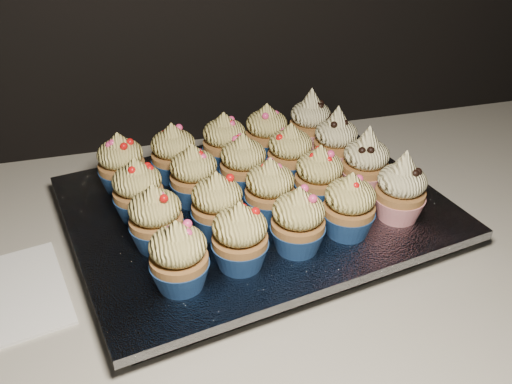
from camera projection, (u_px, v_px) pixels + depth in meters
worktop at (400, 228)px, 0.79m from camera, size 2.44×0.64×0.04m
baking_tray at (256, 217)px, 0.76m from camera, size 0.48×0.40×0.02m
foil_lining at (256, 206)px, 0.75m from camera, size 0.52×0.44×0.01m
cupcake_0 at (179, 257)px, 0.59m from camera, size 0.06×0.06×0.08m
cupcake_1 at (240, 238)px, 0.62m from camera, size 0.06×0.06×0.08m
cupcake_2 at (298, 222)px, 0.64m from camera, size 0.06×0.06×0.08m
cupcake_3 at (349, 207)px, 0.67m from camera, size 0.06×0.06×0.08m
cupcake_4 at (401, 190)px, 0.70m from camera, size 0.06×0.06×0.10m
cupcake_5 at (156, 219)px, 0.65m from camera, size 0.06×0.06×0.08m
cupcake_6 at (217, 206)px, 0.67m from camera, size 0.06×0.06×0.08m
cupcake_7 at (270, 191)px, 0.70m from camera, size 0.06×0.06×0.08m
cupcake_8 at (319, 177)px, 0.72m from camera, size 0.06×0.06×0.08m
cupcake_9 at (366, 163)px, 0.75m from camera, size 0.06×0.06×0.10m
cupcake_10 at (138, 191)px, 0.70m from camera, size 0.06×0.06×0.08m
cupcake_11 at (194, 176)px, 0.73m from camera, size 0.06×0.06×0.08m
cupcake_12 at (243, 165)px, 0.75m from camera, size 0.06×0.06×0.08m
cupcake_13 at (290, 154)px, 0.78m from camera, size 0.06×0.06×0.08m
cupcake_14 at (336, 142)px, 0.80m from camera, size 0.06×0.06×0.10m
cupcake_15 at (121, 164)px, 0.75m from camera, size 0.06×0.06×0.08m
cupcake_16 at (174, 154)px, 0.78m from camera, size 0.06×0.06×0.08m
cupcake_17 at (224, 142)px, 0.80m from camera, size 0.06×0.06×0.08m
cupcake_18 at (267, 133)px, 0.83m from camera, size 0.06×0.06×0.08m
cupcake_19 at (310, 122)px, 0.86m from camera, size 0.06×0.06×0.10m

